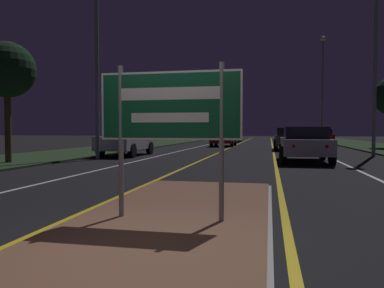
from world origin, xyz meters
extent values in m
plane|color=black|center=(0.00, 0.00, 0.00)|extent=(160.00, 160.00, 0.00)
cube|color=#999993|center=(0.00, 1.36, 0.03)|extent=(2.78, 7.54, 0.05)
cube|color=brown|center=(0.00, 1.36, 0.05)|extent=(2.66, 7.42, 0.10)
cube|color=#23381E|center=(-9.50, 20.00, 0.04)|extent=(5.00, 100.00, 0.08)
cube|color=gold|center=(-1.58, 25.00, 0.00)|extent=(0.12, 70.00, 0.01)
cube|color=gold|center=(1.58, 25.00, 0.00)|extent=(0.12, 70.00, 0.01)
cube|color=silver|center=(-4.20, 25.00, 0.00)|extent=(0.12, 70.00, 0.01)
cube|color=silver|center=(4.20, 25.00, 0.00)|extent=(0.12, 70.00, 0.01)
cube|color=silver|center=(-7.20, 25.00, 0.00)|extent=(0.10, 70.00, 0.01)
cube|color=silver|center=(7.20, 25.00, 0.00)|extent=(0.10, 70.00, 0.01)
cylinder|color=gray|center=(-0.72, 1.36, 1.16)|extent=(0.07, 0.07, 2.13)
cylinder|color=gray|center=(0.72, 1.36, 1.16)|extent=(0.07, 0.07, 2.13)
cube|color=#0F512D|center=(0.00, 1.36, 1.66)|extent=(1.99, 0.04, 0.94)
cube|color=white|center=(0.00, 1.34, 1.66)|extent=(1.99, 0.00, 0.94)
cube|color=#0F512D|center=(0.00, 1.34, 1.66)|extent=(1.93, 0.01, 0.88)
cube|color=white|center=(0.00, 1.34, 1.82)|extent=(1.39, 0.01, 0.17)
cube|color=white|center=(0.00, 1.34, 1.50)|extent=(1.09, 0.01, 0.13)
cylinder|color=gray|center=(-6.26, 12.02, 4.81)|extent=(0.18, 0.18, 9.62)
cylinder|color=gray|center=(6.50, 16.75, 5.11)|extent=(0.18, 0.18, 10.21)
cylinder|color=gray|center=(6.43, 35.36, 5.09)|extent=(0.18, 0.18, 10.18)
sphere|color=#F9EAC6|center=(6.43, 35.36, 10.33)|extent=(0.50, 0.50, 0.50)
cube|color=#B7B7BC|center=(2.78, 12.56, 0.66)|extent=(1.86, 4.30, 0.62)
cube|color=black|center=(2.78, 12.31, 1.21)|extent=(1.63, 2.24, 0.48)
sphere|color=red|center=(2.20, 10.43, 0.74)|extent=(0.14, 0.14, 0.14)
sphere|color=red|center=(3.35, 10.43, 0.74)|extent=(0.14, 0.14, 0.14)
cylinder|color=black|center=(1.89, 13.90, 0.35)|extent=(0.22, 0.71, 0.71)
cylinder|color=black|center=(3.66, 13.90, 0.35)|extent=(0.22, 0.71, 0.71)
cylinder|color=black|center=(1.89, 11.23, 0.35)|extent=(0.22, 0.71, 0.71)
cylinder|color=black|center=(3.66, 11.23, 0.35)|extent=(0.22, 0.71, 0.71)
cube|color=#4C514C|center=(2.65, 22.05, 0.65)|extent=(1.90, 4.74, 0.59)
cube|color=black|center=(2.65, 21.77, 1.21)|extent=(1.67, 2.46, 0.53)
sphere|color=red|center=(2.07, 19.70, 0.72)|extent=(0.14, 0.14, 0.14)
sphere|color=red|center=(3.24, 19.70, 0.72)|extent=(0.14, 0.14, 0.14)
cylinder|color=black|center=(1.75, 23.52, 0.36)|extent=(0.22, 0.71, 0.71)
cylinder|color=black|center=(3.56, 23.52, 0.36)|extent=(0.22, 0.71, 0.71)
cylinder|color=black|center=(1.75, 20.58, 0.36)|extent=(0.22, 0.71, 0.71)
cylinder|color=black|center=(3.56, 20.58, 0.36)|extent=(0.22, 0.71, 0.71)
cube|color=maroon|center=(5.99, 32.60, 0.64)|extent=(1.78, 4.37, 0.61)
cube|color=black|center=(5.99, 32.34, 1.16)|extent=(1.56, 2.27, 0.44)
sphere|color=red|center=(5.44, 30.43, 0.71)|extent=(0.14, 0.14, 0.14)
sphere|color=red|center=(6.54, 30.43, 0.71)|extent=(0.14, 0.14, 0.14)
cylinder|color=black|center=(5.14, 33.95, 0.33)|extent=(0.22, 0.66, 0.66)
cylinder|color=black|center=(6.84, 33.95, 0.33)|extent=(0.22, 0.66, 0.66)
cylinder|color=black|center=(5.14, 31.24, 0.33)|extent=(0.22, 0.66, 0.66)
cylinder|color=black|center=(6.84, 31.24, 0.33)|extent=(0.22, 0.66, 0.66)
cube|color=#B7B7BC|center=(-5.92, 14.63, 0.68)|extent=(1.73, 4.30, 0.67)
cube|color=black|center=(-5.92, 14.89, 1.27)|extent=(1.52, 2.24, 0.51)
sphere|color=white|center=(-6.45, 12.50, 0.76)|extent=(0.14, 0.14, 0.14)
sphere|color=white|center=(-5.38, 12.50, 0.76)|extent=(0.14, 0.14, 0.14)
cylinder|color=black|center=(-6.74, 13.30, 0.34)|extent=(0.22, 0.69, 0.69)
cylinder|color=black|center=(-5.09, 13.30, 0.34)|extent=(0.22, 0.69, 0.69)
cylinder|color=black|center=(-6.74, 15.96, 0.34)|extent=(0.22, 0.69, 0.69)
cylinder|color=black|center=(-5.09, 15.96, 0.34)|extent=(0.22, 0.69, 0.69)
cube|color=maroon|center=(-2.36, 26.98, 0.60)|extent=(1.71, 4.39, 0.60)
cube|color=black|center=(-2.36, 27.24, 1.11)|extent=(1.50, 2.28, 0.42)
sphere|color=white|center=(-2.89, 24.81, 0.68)|extent=(0.14, 0.14, 0.14)
sphere|color=white|center=(-1.83, 24.81, 0.68)|extent=(0.14, 0.14, 0.14)
cylinder|color=black|center=(-3.17, 25.62, 0.30)|extent=(0.22, 0.60, 0.60)
cylinder|color=black|center=(-1.54, 25.62, 0.30)|extent=(0.22, 0.60, 0.60)
cylinder|color=black|center=(-3.17, 28.34, 0.30)|extent=(0.22, 0.60, 0.60)
cylinder|color=black|center=(-1.54, 28.34, 0.30)|extent=(0.22, 0.60, 0.60)
cube|color=navy|center=(-2.70, 37.73, 0.62)|extent=(1.75, 4.80, 0.56)
cube|color=black|center=(-2.70, 38.02, 1.16)|extent=(1.54, 2.49, 0.52)
sphere|color=white|center=(-3.24, 35.36, 0.69)|extent=(0.14, 0.14, 0.14)
sphere|color=white|center=(-2.15, 35.36, 0.69)|extent=(0.14, 0.14, 0.14)
cylinder|color=black|center=(-3.53, 36.25, 0.34)|extent=(0.22, 0.68, 0.68)
cylinder|color=black|center=(-1.86, 36.25, 0.34)|extent=(0.22, 0.68, 0.68)
cylinder|color=black|center=(-3.53, 39.22, 0.34)|extent=(0.22, 0.68, 0.68)
cylinder|color=black|center=(-1.86, 39.22, 0.34)|extent=(0.22, 0.68, 0.68)
cylinder|color=#4C3823|center=(-8.54, 9.06, 1.62)|extent=(0.24, 0.24, 3.08)
sphere|color=black|center=(-8.54, 9.06, 3.64)|extent=(2.13, 2.13, 2.13)
camera|label=1|loc=(1.35, -3.61, 1.32)|focal=35.00mm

